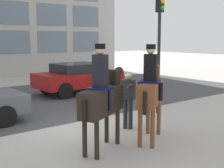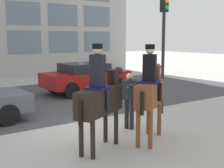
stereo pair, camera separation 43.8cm
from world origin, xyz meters
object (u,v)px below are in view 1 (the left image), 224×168
Objects in this scene: mounted_horse_lead at (103,97)px; pedestrian_bystander at (128,96)px; mounted_horse_companion at (151,90)px; traffic_light at (160,33)px; street_car_far_lane at (78,77)px.

pedestrian_bystander is (1.63, 0.93, -0.30)m from mounted_horse_lead.
mounted_horse_companion is 3.43m from traffic_light.
pedestrian_bystander is 0.39× the size of traffic_light.
mounted_horse_lead reaches higher than pedestrian_bystander.
mounted_horse_lead is at bearing -118.09° from street_car_far_lane.
pedestrian_bystander is at bearing 3.04° from mounted_horse_lead.
mounted_horse_companion is at bearing -140.62° from traffic_light.
pedestrian_bystander reaches higher than street_car_far_lane.
traffic_light is at bearing -89.16° from street_car_far_lane.
mounted_horse_lead is at bearing -155.18° from traffic_light.
mounted_horse_companion is 1.20m from pedestrian_bystander.
street_car_far_lane is at bearing -138.94° from pedestrian_bystander.
mounted_horse_companion is at bearing 49.12° from pedestrian_bystander.
traffic_light reaches higher than mounted_horse_companion.
mounted_horse_companion is at bearing -107.82° from street_car_far_lane.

